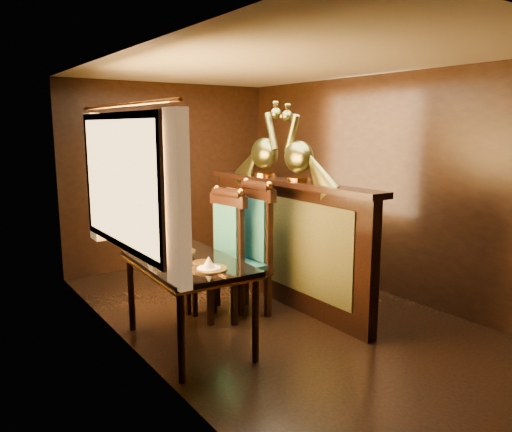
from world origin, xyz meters
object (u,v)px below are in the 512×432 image
(chair_left, at_px, (223,248))
(chair_right, at_px, (251,245))
(dining_table, at_px, (187,268))
(peacock_left, at_px, (299,143))
(peacock_right, at_px, (265,140))

(chair_left, xyz_separation_m, chair_right, (0.24, -0.16, 0.04))
(dining_table, height_order, peacock_left, peacock_left)
(chair_left, xyz_separation_m, peacock_left, (0.72, -0.33, 1.07))
(chair_left, distance_m, peacock_right, 1.34)
(dining_table, bearing_deg, peacock_right, 32.15)
(dining_table, relative_size, chair_left, 1.02)
(dining_table, bearing_deg, chair_left, 40.16)
(peacock_left, distance_m, peacock_right, 0.60)
(chair_left, relative_size, peacock_right, 1.59)
(chair_right, bearing_deg, dining_table, -159.36)
(chair_right, relative_size, peacock_left, 1.75)
(dining_table, relative_size, chair_right, 0.97)
(dining_table, bearing_deg, chair_right, 23.90)
(chair_left, height_order, peacock_right, peacock_right)
(chair_right, xyz_separation_m, peacock_left, (0.48, -0.17, 1.03))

